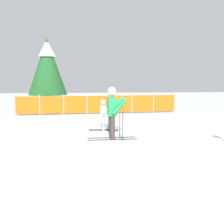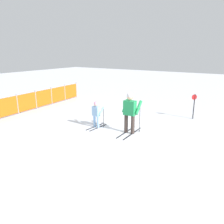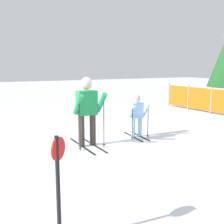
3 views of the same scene
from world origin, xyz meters
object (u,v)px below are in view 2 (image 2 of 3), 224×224
Objects in this scene: trail_marker at (194,104)px; skier_child at (96,112)px; skier_adult at (130,109)px; safety_fence at (27,102)px.

skier_child is at bearing 138.06° from trail_marker.
trail_marker is (3.87, -3.48, 0.09)m from skier_child.
skier_adult is 0.19× the size of safety_fence.
skier_adult is 1.36× the size of trail_marker.
safety_fence is at bearing 90.05° from skier_adult.
skier_child is at bearing -90.49° from safety_fence.
skier_child is 0.94× the size of trail_marker.
skier_adult is 4.11m from trail_marker.
trail_marker is (3.83, -8.62, 0.24)m from safety_fence.
skier_adult reaches higher than safety_fence.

